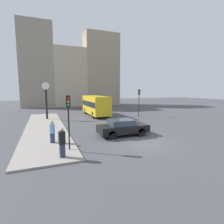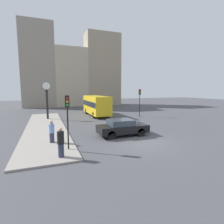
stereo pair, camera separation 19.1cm
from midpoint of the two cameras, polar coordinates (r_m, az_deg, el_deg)
ground_plane at (r=13.61m, az=10.28°, el=-9.63°), size 120.00×120.00×0.00m
sidewalk_corner at (r=19.70m, az=-20.60°, el=-4.53°), size 3.79×20.42×0.11m
building_row at (r=43.87m, az=-12.34°, el=13.02°), size 22.70×5.00×18.44m
sedan_car at (r=15.08m, az=3.70°, el=-5.00°), size 4.29×1.86×1.41m
bus_distant at (r=26.63m, az=-4.95°, el=2.43°), size 2.34×7.71×2.96m
traffic_light_near at (r=11.33m, az=-13.91°, el=0.35°), size 0.26×0.24×3.47m
traffic_light_far at (r=25.46m, az=9.25°, el=4.75°), size 0.26×0.24×3.98m
street_clock at (r=24.30m, az=-20.26°, el=4.02°), size 1.08×0.33×4.85m
pedestrian_black_jacket at (r=10.44m, az=-15.88°, el=-9.56°), size 0.39×0.39×1.72m
pedestrian_blue_stripe at (r=13.46m, az=-18.72°, el=-6.06°), size 0.39×0.39×1.63m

